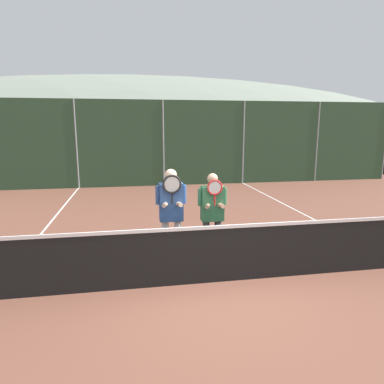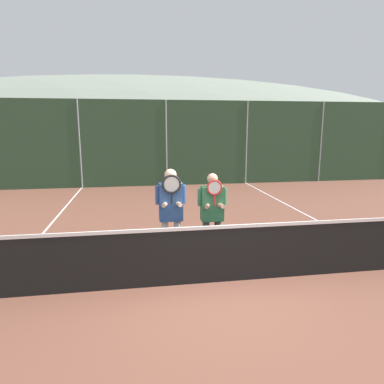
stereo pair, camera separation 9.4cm
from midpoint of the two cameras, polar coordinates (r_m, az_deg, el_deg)
The scene contains 13 objects.
ground_plane at distance 5.90m, azimuth 4.78°, elevation -14.70°, with size 120.00×120.00×0.00m, color brown.
hill_distant at distance 55.62m, azimuth -7.98°, elevation 8.36°, with size 97.49×54.16×18.96m.
clubhouse_building at distance 22.14m, azimuth -10.84°, elevation 9.09°, with size 20.71×5.50×3.68m.
fence_back at distance 14.64m, azimuth -4.11°, elevation 8.07°, with size 21.25×0.06×3.60m.
tennis_net at distance 5.70m, azimuth 4.86°, elevation -10.14°, with size 9.57×0.09×1.08m.
court_line_left_sideline at distance 8.83m, azimuth -23.64°, elevation -6.73°, with size 0.05×16.00×0.01m, color white.
court_line_right_sideline at distance 9.84m, azimuth 20.92°, elevation -4.75°, with size 0.05×16.00×0.01m, color white.
player_leftmost at distance 6.18m, azimuth -3.09°, elevation -2.90°, with size 0.56×0.34×1.81m.
player_center_left at distance 6.36m, azimuth 3.80°, elevation -3.23°, with size 0.55×0.34×1.70m.
car_far_left at distance 17.31m, azimuth -24.62°, elevation 4.50°, with size 4.47×1.98×1.71m.
car_left_of_center at distance 17.07m, azimuth -6.42°, elevation 5.59°, with size 4.60×1.90×1.87m.
car_center at distance 18.06m, azimuth 11.65°, elevation 5.61°, with size 4.78×1.94×1.78m.
car_right_of_center at distance 20.65m, azimuth 25.52°, elevation 5.37°, with size 4.08×2.08×1.73m.
Camera 2 is at (-1.28, -5.16, 2.57)m, focal length 32.00 mm.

